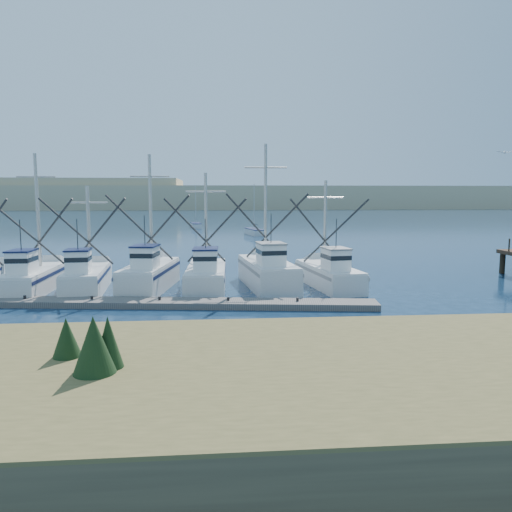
% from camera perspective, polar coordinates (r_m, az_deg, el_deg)
% --- Properties ---
extents(ground, '(500.00, 500.00, 0.00)m').
position_cam_1_polar(ground, '(25.13, 6.99, -7.90)').
color(ground, '#0C2035').
rests_on(ground, ground).
extents(shore_bank, '(40.00, 10.00, 1.60)m').
position_cam_1_polar(shore_bank, '(15.16, -16.26, -15.19)').
color(shore_bank, '#4C422D').
rests_on(shore_bank, ground).
extents(floating_dock, '(27.20, 5.18, 0.36)m').
position_cam_1_polar(floating_dock, '(29.90, -12.82, -5.24)').
color(floating_dock, '#69625E').
rests_on(floating_dock, ground).
extents(dune_ridge, '(360.00, 60.00, 10.00)m').
position_cam_1_polar(dune_ridge, '(233.81, -3.64, 6.71)').
color(dune_ridge, tan).
rests_on(dune_ridge, ground).
extents(trawler_fleet, '(27.46, 8.55, 10.00)m').
position_cam_1_polar(trawler_fleet, '(34.41, -10.57, -2.22)').
color(trawler_fleet, silver).
rests_on(trawler_fleet, ground).
extents(sailboat_near, '(2.94, 6.82, 8.10)m').
position_cam_1_polar(sailboat_near, '(79.74, -0.20, 2.78)').
color(sailboat_near, silver).
rests_on(sailboat_near, ground).
extents(sailboat_far, '(2.40, 6.24, 8.10)m').
position_cam_1_polar(sailboat_far, '(96.83, -6.89, 3.50)').
color(sailboat_far, silver).
rests_on(sailboat_far, ground).
extents(flying_gull, '(1.08, 0.20, 0.20)m').
position_cam_1_polar(flying_gull, '(37.79, 26.56, 10.56)').
color(flying_gull, white).
rests_on(flying_gull, ground).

